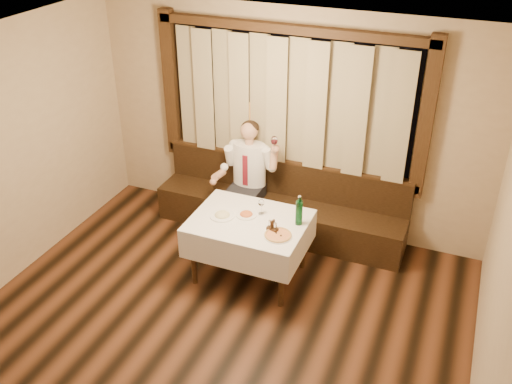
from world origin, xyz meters
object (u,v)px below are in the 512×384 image
at_px(green_bottle, 299,212).
at_px(seated_man, 248,170).
at_px(cruet_caddy, 273,227).
at_px(pasta_cream, 222,213).
at_px(banquette, 280,209).
at_px(dining_table, 249,228).
at_px(pizza, 278,235).
at_px(pasta_red, 246,213).

relative_size(green_bottle, seated_man, 0.24).
bearing_deg(cruet_caddy, pasta_cream, -168.21).
bearing_deg(green_bottle, banquette, 120.47).
xyz_separation_m(dining_table, pasta_cream, (-0.30, -0.05, 0.14)).
distance_m(pasta_cream, cruet_caddy, 0.62).
distance_m(green_bottle, seated_man, 1.24).
relative_size(dining_table, pizza, 4.17).
distance_m(dining_table, pasta_red, 0.17).
relative_size(pasta_cream, green_bottle, 0.79).
height_order(pizza, cruet_caddy, cruet_caddy).
relative_size(pizza, seated_man, 0.21).
relative_size(banquette, cruet_caddy, 23.53).
xyz_separation_m(pizza, green_bottle, (0.12, 0.31, 0.14)).
height_order(pasta_red, seated_man, seated_man).
bearing_deg(pasta_cream, pizza, -10.85).
xyz_separation_m(pasta_red, green_bottle, (0.59, 0.05, 0.12)).
relative_size(cruet_caddy, seated_man, 0.09).
xyz_separation_m(pasta_red, pasta_cream, (-0.24, -0.12, 0.01)).
bearing_deg(green_bottle, pasta_cream, -168.36).
distance_m(dining_table, seated_man, 1.04).
height_order(green_bottle, cruet_caddy, green_bottle).
bearing_deg(cruet_caddy, banquette, 123.22).
bearing_deg(pizza, pasta_red, 151.56).
bearing_deg(seated_man, banquette, 12.36).
bearing_deg(seated_man, dining_table, -66.18).
relative_size(dining_table, pasta_cream, 4.61).
relative_size(pasta_red, cruet_caddy, 1.71).
height_order(green_bottle, seated_man, seated_man).
xyz_separation_m(banquette, pizza, (0.41, -1.21, 0.46)).
bearing_deg(cruet_caddy, dining_table, 178.04).
xyz_separation_m(pasta_cream, cruet_caddy, (0.62, -0.06, 0.01)).
relative_size(pasta_cream, seated_man, 0.19).
xyz_separation_m(pizza, cruet_caddy, (-0.09, 0.07, 0.03)).
bearing_deg(cruet_caddy, pizza, -21.33).
distance_m(pizza, pasta_red, 0.53).
bearing_deg(pasta_red, green_bottle, 5.14).
bearing_deg(green_bottle, pizza, -112.13).
xyz_separation_m(dining_table, pizza, (0.41, -0.18, 0.12)).
height_order(banquette, seated_man, seated_man).
height_order(dining_table, pasta_red, pasta_red).
xyz_separation_m(dining_table, seated_man, (-0.41, 0.93, 0.19)).
relative_size(banquette, dining_table, 2.52).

